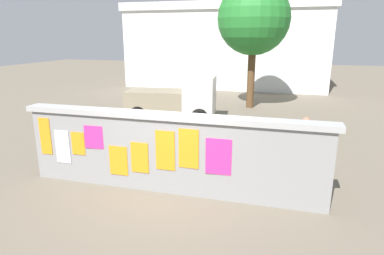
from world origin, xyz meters
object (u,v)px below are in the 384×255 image
Objects in this scene: motorcycle at (195,153)px; person_walking at (304,143)px; auto_rickshaw_truck at (176,99)px; bicycle_far at (240,140)px; tree_roadside at (254,19)px; bicycle_near at (120,132)px.

person_walking is (2.68, -0.03, 0.52)m from motorcycle.
person_walking is at bearing -45.66° from auto_rickshaw_truck.
motorcycle is (2.16, -4.92, -0.44)m from auto_rickshaw_truck.
person_walking is at bearing -0.73° from motorcycle.
bicycle_far is 7.75m from tree_roadside.
person_walking is 9.34m from tree_roadside.
auto_rickshaw_truck reaches higher than motorcycle.
auto_rickshaw_truck reaches higher than person_walking.
auto_rickshaw_truck is 3.47m from bicycle_near.
auto_rickshaw_truck reaches higher than bicycle_far.
motorcycle is at bearing 179.27° from person_walking.
auto_rickshaw_truck is at bearing 113.72° from motorcycle.
bicycle_far is (0.95, 1.74, -0.10)m from motorcycle.
tree_roadside is at bearing 86.64° from motorcycle.
bicycle_near is at bearing -177.93° from bicycle_far.
tree_roadside reaches higher than bicycle_near.
person_walking is (5.68, -1.63, 0.62)m from bicycle_near.
auto_rickshaw_truck is 2.26× the size of bicycle_far.
person_walking is 0.28× the size of tree_roadside.
motorcycle is 1.11× the size of bicycle_near.
tree_roadside reaches higher than bicycle_far.
auto_rickshaw_truck is 0.64× the size of tree_roadside.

